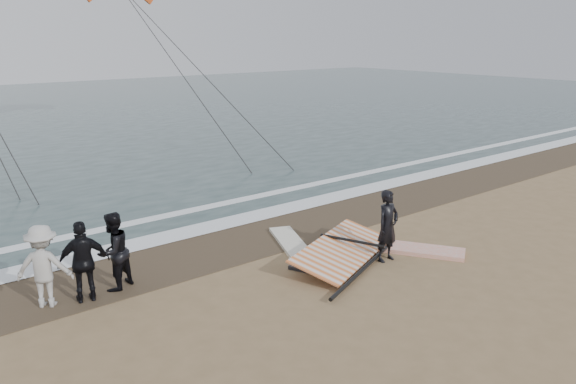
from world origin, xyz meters
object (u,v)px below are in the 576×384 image
Objects in this scene: man_main at (388,226)px; board_white at (411,249)px; board_cream at (291,242)px; sail_rig at (337,252)px.

board_white is (0.96, 0.00, -0.83)m from man_main.
man_main is 0.78× the size of board_cream.
sail_rig reaches higher than board_cream.
board_cream is at bearing 99.94° from board_white.
man_main is 0.68× the size of board_white.
sail_rig is (-0.93, 0.77, -0.69)m from man_main.
board_cream is 1.56m from sail_rig.
sail_rig is (-1.89, 0.77, 0.14)m from board_white.
board_white is 2.04m from sail_rig.
man_main is at bearing -39.73° from sail_rig.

